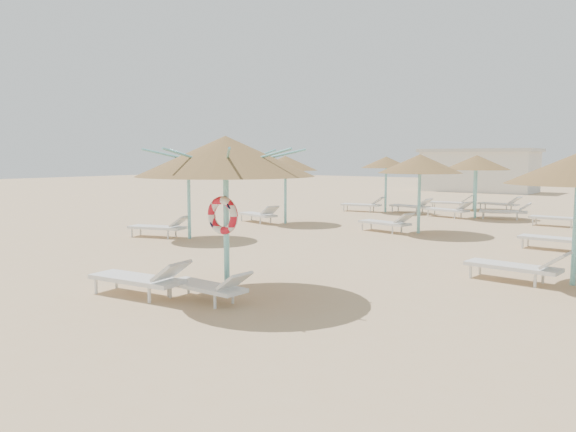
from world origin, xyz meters
The scene contains 6 objects.
ground centered at (0.00, 0.00, 0.00)m, with size 120.00×120.00×0.00m, color tan.
main_palapa centered at (0.39, -0.30, 2.62)m, with size 3.37×3.37×3.02m.
lounger_main_a centered at (-0.72, -1.42, 0.36)m, with size 2.15×0.85×0.76m.
lounger_main_b centered at (0.60, -0.98, 0.31)m, with size 1.82×0.61×0.65m.
palapa_field centered at (1.47, 10.88, 2.30)m, with size 19.12×18.22×2.72m.
service_hut centered at (-6.00, 35.00, 1.64)m, with size 8.40×4.40×3.25m.
Camera 1 is at (7.60, -8.13, 2.62)m, focal length 35.00 mm.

